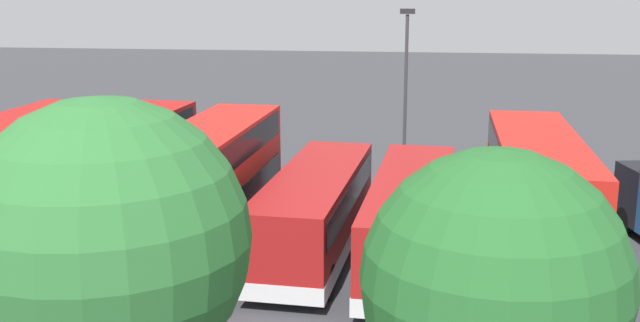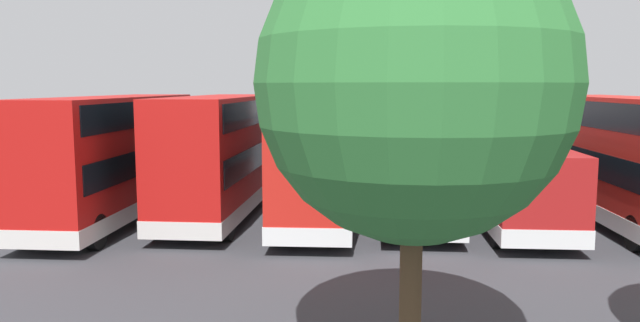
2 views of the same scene
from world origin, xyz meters
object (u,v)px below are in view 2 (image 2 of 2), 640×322
at_px(bus_double_decker_fourth, 319,154).
at_px(car_small_green, 209,154).
at_px(bus_single_deck_third, 413,174).
at_px(car_hatchback_silver, 536,168).
at_px(bus_double_decker_fifth, 221,152).
at_px(lamp_post_tall, 438,89).
at_px(bus_double_decker_sixth, 114,154).
at_px(bus_single_deck_second, 506,176).
at_px(waste_bin_yellow, 549,164).
at_px(bus_double_decker_near_end, 621,156).

relative_size(bus_double_decker_fourth, car_small_green, 2.18).
height_order(bus_single_deck_third, car_hatchback_silver, bus_single_deck_third).
relative_size(bus_single_deck_third, bus_double_decker_fifth, 1.02).
xyz_separation_m(car_hatchback_silver, lamp_post_tall, (4.74, -2.35, 4.04)).
bearing_deg(car_small_green, bus_double_decker_sixth, 88.64).
bearing_deg(car_hatchback_silver, bus_single_deck_second, 65.46).
relative_size(bus_double_decker_fourth, bus_double_decker_sixth, 0.93).
relative_size(bus_single_deck_second, car_hatchback_silver, 2.50).
bearing_deg(waste_bin_yellow, lamp_post_tall, 7.06).
height_order(bus_single_deck_third, bus_double_decker_fourth, bus_double_decker_fourth).
bearing_deg(bus_double_decker_fifth, bus_double_decker_sixth, 10.71).
distance_m(bus_double_decker_near_end, bus_single_deck_second, 4.06).
bearing_deg(bus_single_deck_second, bus_double_decker_sixth, 1.09).
xyz_separation_m(bus_single_deck_second, lamp_post_tall, (0.52, -11.61, 3.12)).
bearing_deg(bus_double_decker_sixth, car_small_green, -91.36).
relative_size(bus_double_decker_fifth, bus_double_decker_sixth, 0.93).
bearing_deg(bus_double_decker_fifth, car_small_green, -77.16).
relative_size(bus_double_decker_near_end, car_small_green, 2.22).
relative_size(bus_double_decker_sixth, waste_bin_yellow, 11.74).
xyz_separation_m(bus_double_decker_near_end, waste_bin_yellow, (-2.07, -12.95, -1.97)).
relative_size(bus_double_decker_near_end, bus_single_deck_third, 1.01).
bearing_deg(bus_double_decker_sixth, bus_double_decker_fifth, -169.29).
bearing_deg(bus_double_decker_fifth, car_hatchback_silver, -149.29).
height_order(bus_double_decker_near_end, car_hatchback_silver, bus_double_decker_near_end).
relative_size(bus_double_decker_sixth, car_small_green, 2.34).
bearing_deg(car_hatchback_silver, bus_double_decker_sixth, 27.09).
distance_m(bus_single_deck_second, car_hatchback_silver, 10.22).
distance_m(bus_double_decker_near_end, bus_double_decker_fourth, 10.82).
xyz_separation_m(bus_single_deck_second, waste_bin_yellow, (-6.00, -12.42, -1.15)).
xyz_separation_m(bus_single_deck_second, bus_single_deck_third, (3.33, -0.45, -0.00)).
relative_size(bus_single_deck_second, car_small_green, 2.31).
distance_m(bus_double_decker_fourth, waste_bin_yellow, 18.13).
height_order(bus_single_deck_second, bus_double_decker_fourth, bus_double_decker_fourth).
bearing_deg(bus_double_decker_fourth, car_hatchback_silver, -139.63).
height_order(bus_double_decker_near_end, car_small_green, bus_double_decker_near_end).
xyz_separation_m(bus_single_deck_second, car_hatchback_silver, (-4.23, -9.26, -0.92)).
relative_size(bus_double_decker_near_end, bus_double_decker_sixth, 0.95).
xyz_separation_m(bus_single_deck_third, bus_double_decker_fourth, (3.55, 0.64, 0.83)).
relative_size(bus_single_deck_second, bus_double_decker_fourth, 1.06).
height_order(bus_double_decker_near_end, bus_single_deck_third, bus_double_decker_near_end).
bearing_deg(lamp_post_tall, car_small_green, -16.01).
height_order(bus_single_deck_third, car_small_green, bus_single_deck_third).
relative_size(bus_single_deck_second, bus_double_decker_sixth, 0.99).
relative_size(car_hatchback_silver, lamp_post_tall, 0.55).
bearing_deg(bus_single_deck_second, car_small_green, -47.81).
bearing_deg(waste_bin_yellow, car_small_green, -8.72).
height_order(car_hatchback_silver, lamp_post_tall, lamp_post_tall).
bearing_deg(waste_bin_yellow, bus_double_decker_fifth, 35.77).
bearing_deg(waste_bin_yellow, bus_single_deck_third, 52.04).
bearing_deg(car_small_green, lamp_post_tall, 163.99).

